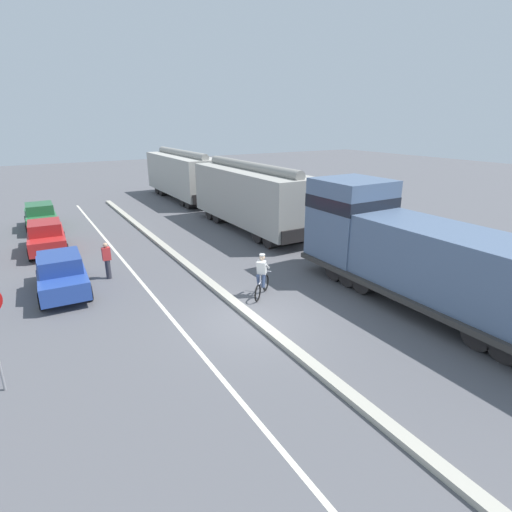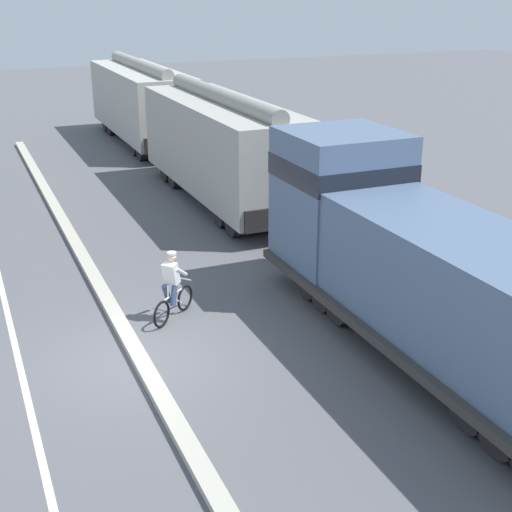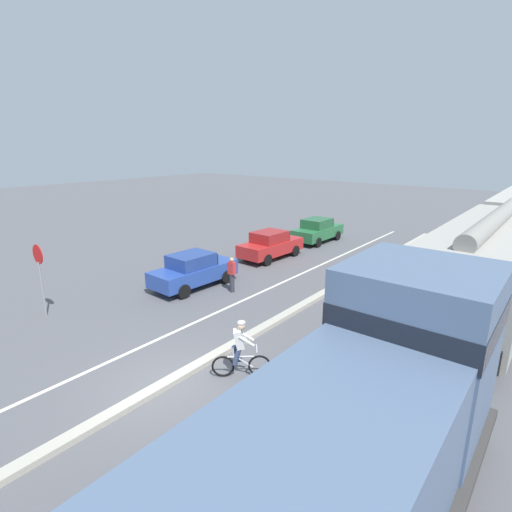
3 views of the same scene
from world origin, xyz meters
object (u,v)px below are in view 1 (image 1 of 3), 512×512
object	(u,v)px
hopper_car_lead	(251,197)
cyclist	(262,276)
locomotive	(417,257)
parked_car_green	(41,216)
parked_car_red	(46,236)
hopper_car_middle	(183,175)
pedestrian_by_cars	(107,260)
parked_car_blue	(61,273)

from	to	relation	value
hopper_car_lead	cyclist	distance (m)	10.02
cyclist	hopper_car_lead	bearing A→B (deg)	62.22
locomotive	parked_car_green	bearing A→B (deg)	120.45
hopper_car_lead	parked_car_red	bearing A→B (deg)	171.40
locomotive	hopper_car_middle	size ratio (longest dim) A/B	1.10
parked_car_green	pedestrian_by_cars	xyz separation A→B (m)	(1.85, -10.83, 0.03)
parked_car_blue	pedestrian_by_cars	world-z (taller)	same
hopper_car_middle	pedestrian_by_cars	world-z (taller)	hopper_car_middle
locomotive	hopper_car_middle	distance (m)	23.76
parked_car_blue	parked_car_green	size ratio (longest dim) A/B	1.01
parked_car_green	locomotive	bearing A→B (deg)	-59.55
parked_car_green	hopper_car_middle	bearing A→B (deg)	22.22
parked_car_green	pedestrian_by_cars	bearing A→B (deg)	-80.29
hopper_car_lead	parked_car_green	size ratio (longest dim) A/B	2.51
parked_car_blue	pedestrian_by_cars	size ratio (longest dim) A/B	2.63
hopper_car_lead	parked_car_red	distance (m)	11.55
parked_car_blue	parked_car_green	world-z (taller)	same
hopper_car_lead	parked_car_blue	xyz separation A→B (m)	(-11.27, -4.44, -1.26)
pedestrian_by_cars	hopper_car_lead	bearing A→B (deg)	22.15
hopper_car_lead	parked_car_green	distance (m)	13.32
parked_car_red	pedestrian_by_cars	size ratio (longest dim) A/B	2.64
hopper_car_middle	cyclist	world-z (taller)	hopper_car_middle
hopper_car_middle	parked_car_green	distance (m)	12.23
hopper_car_middle	pedestrian_by_cars	xyz separation A→B (m)	(-9.41, -15.43, -1.23)
locomotive	parked_car_blue	distance (m)	13.70
hopper_car_lead	parked_car_green	world-z (taller)	hopper_car_lead
locomotive	parked_car_red	bearing A→B (deg)	129.28
hopper_car_lead	locomotive	bearing A→B (deg)	-90.00
parked_car_green	cyclist	world-z (taller)	cyclist
hopper_car_middle	parked_car_green	bearing A→B (deg)	-157.78
parked_car_red	pedestrian_by_cars	xyz separation A→B (m)	(1.94, -5.55, 0.03)
hopper_car_middle	parked_car_green	size ratio (longest dim) A/B	2.51
parked_car_red	cyclist	world-z (taller)	cyclist
parked_car_blue	cyclist	world-z (taller)	cyclist
parked_car_blue	locomotive	bearing A→B (deg)	-34.41
cyclist	pedestrian_by_cars	distance (m)	6.89
locomotive	parked_car_red	distance (m)	17.95
cyclist	hopper_car_middle	bearing A→B (deg)	77.20
locomotive	parked_car_red	size ratio (longest dim) A/B	2.71
parked_car_blue	pedestrian_by_cars	distance (m)	1.96
parked_car_blue	hopper_car_lead	bearing A→B (deg)	21.48
locomotive	hopper_car_middle	xyz separation A→B (m)	(0.00, 23.76, 0.28)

